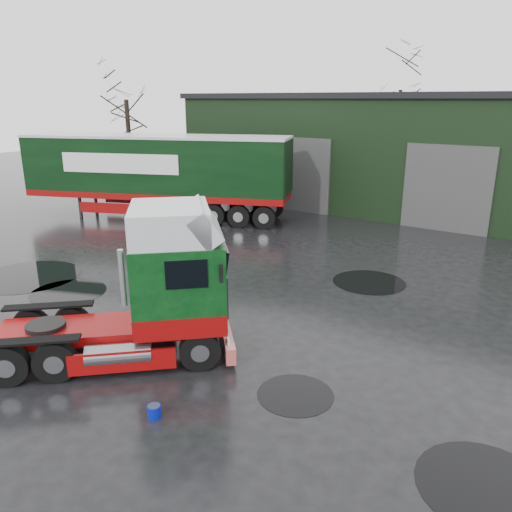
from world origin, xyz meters
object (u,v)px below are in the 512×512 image
at_px(tree_left, 128,128).
at_px(tree_back_a, 398,115).
at_px(warehouse, 477,152).
at_px(trailer_left, 157,177).
at_px(wash_bucket, 154,412).
at_px(hero_tractor, 106,285).

bearing_deg(tree_left, tree_back_a, 58.57).
xyz_separation_m(warehouse, tree_left, (-19.00, -8.00, 1.09)).
xyz_separation_m(trailer_left, tree_back_a, (5.08, 21.62, 2.61)).
bearing_deg(warehouse, tree_back_a, 128.66).
bearing_deg(tree_back_a, wash_bucket, -78.17).
distance_m(trailer_left, tree_back_a, 22.36).
bearing_deg(trailer_left, hero_tractor, -161.74).
bearing_deg(tree_back_a, hero_tractor, -82.17).
height_order(trailer_left, tree_left, tree_left).
distance_m(hero_tractor, trailer_left, 14.90).
relative_size(warehouse, tree_back_a, 3.41).
bearing_deg(hero_tractor, tree_back_a, 144.49).
distance_m(hero_tractor, wash_bucket, 3.37).
xyz_separation_m(tree_left, tree_back_a, (11.00, 18.00, 0.50)).
relative_size(tree_left, tree_back_a, 0.89).
xyz_separation_m(hero_tractor, trailer_left, (-9.61, 11.38, 0.29)).
bearing_deg(hero_tractor, wash_bucket, 22.12).
bearing_deg(trailer_left, wash_bucket, -157.71).
bearing_deg(warehouse, hero_tractor, -98.56).
relative_size(hero_tractor, trailer_left, 0.43).
relative_size(wash_bucket, tree_back_a, 0.03).
xyz_separation_m(wash_bucket, tree_back_a, (-7.17, 34.20, 4.62)).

